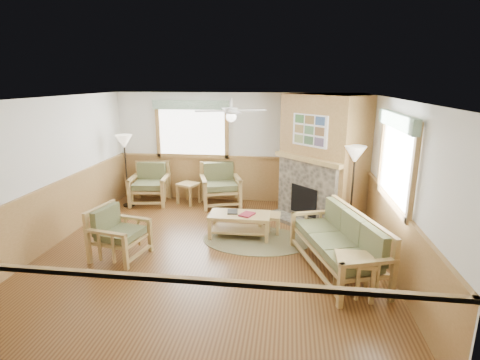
# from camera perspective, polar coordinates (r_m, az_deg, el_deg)

# --- Properties ---
(floor) EXTENTS (6.00, 6.00, 0.01)m
(floor) POSITION_cam_1_polar(r_m,az_deg,el_deg) (6.92, -4.11, -10.68)
(floor) COLOR brown
(floor) RESTS_ON ground
(ceiling) EXTENTS (6.00, 6.00, 0.01)m
(ceiling) POSITION_cam_1_polar(r_m,az_deg,el_deg) (6.24, -4.59, 12.31)
(ceiling) COLOR white
(ceiling) RESTS_ON floor
(wall_back) EXTENTS (6.00, 0.02, 2.70)m
(wall_back) POSITION_cam_1_polar(r_m,az_deg,el_deg) (9.34, -0.60, 4.90)
(wall_back) COLOR white
(wall_back) RESTS_ON floor
(wall_front) EXTENTS (6.00, 0.02, 2.70)m
(wall_front) POSITION_cam_1_polar(r_m,az_deg,el_deg) (3.74, -13.85, -11.50)
(wall_front) COLOR white
(wall_front) RESTS_ON floor
(wall_left) EXTENTS (0.02, 6.00, 2.70)m
(wall_left) POSITION_cam_1_polar(r_m,az_deg,el_deg) (7.64, -26.97, 0.96)
(wall_left) COLOR white
(wall_left) RESTS_ON floor
(wall_right) EXTENTS (0.02, 6.00, 2.70)m
(wall_right) POSITION_cam_1_polar(r_m,az_deg,el_deg) (6.54, 22.34, -0.65)
(wall_right) COLOR white
(wall_right) RESTS_ON floor
(wainscot) EXTENTS (6.00, 6.00, 1.10)m
(wainscot) POSITION_cam_1_polar(r_m,az_deg,el_deg) (6.70, -4.20, -6.40)
(wainscot) COLOR olive
(wainscot) RESTS_ON floor
(fireplace) EXTENTS (3.11, 3.11, 2.70)m
(fireplace) POSITION_cam_1_polar(r_m,az_deg,el_deg) (8.35, 12.55, 3.33)
(fireplace) COLOR olive
(fireplace) RESTS_ON floor
(window_back) EXTENTS (1.90, 0.16, 1.50)m
(window_back) POSITION_cam_1_polar(r_m,az_deg,el_deg) (9.38, -7.48, 12.09)
(window_back) COLOR white
(window_back) RESTS_ON wall_back
(window_right) EXTENTS (0.16, 1.90, 1.50)m
(window_right) POSITION_cam_1_polar(r_m,az_deg,el_deg) (6.15, 23.54, 9.50)
(window_right) COLOR white
(window_right) RESTS_ON wall_right
(ceiling_fan) EXTENTS (1.59, 1.59, 0.36)m
(ceiling_fan) POSITION_cam_1_polar(r_m,az_deg,el_deg) (6.48, -1.37, 12.10)
(ceiling_fan) COLOR white
(ceiling_fan) RESTS_ON ceiling
(sofa) EXTENTS (2.21, 1.45, 0.94)m
(sofa) POSITION_cam_1_polar(r_m,az_deg,el_deg) (6.24, 14.46, -9.28)
(sofa) COLOR tan
(sofa) RESTS_ON floor
(armchair_back_left) EXTENTS (0.98, 0.98, 0.99)m
(armchair_back_left) POSITION_cam_1_polar(r_m,az_deg,el_deg) (9.53, -13.62, -0.60)
(armchair_back_left) COLOR tan
(armchair_back_left) RESTS_ON floor
(armchair_back_right) EXTENTS (1.15, 1.15, 1.02)m
(armchair_back_right) POSITION_cam_1_polar(r_m,az_deg,el_deg) (9.14, -3.00, -0.74)
(armchair_back_right) COLOR tan
(armchair_back_right) RESTS_ON floor
(armchair_left) EXTENTS (0.94, 0.94, 0.89)m
(armchair_left) POSITION_cam_1_polar(r_m,az_deg,el_deg) (6.80, -17.88, -7.71)
(armchair_left) COLOR tan
(armchair_left) RESTS_ON floor
(coffee_table) EXTENTS (1.18, 0.60, 0.47)m
(coffee_table) POSITION_cam_1_polar(r_m,az_deg,el_deg) (7.38, -0.05, -6.90)
(coffee_table) COLOR tan
(coffee_table) RESTS_ON floor
(end_table_chairs) EXTENTS (0.61, 0.60, 0.52)m
(end_table_chairs) POSITION_cam_1_polar(r_m,az_deg,el_deg) (9.39, -7.82, -2.02)
(end_table_chairs) COLOR tan
(end_table_chairs) RESTS_ON floor
(end_table_sofa) EXTENTS (0.52, 0.50, 0.58)m
(end_table_sofa) POSITION_cam_1_polar(r_m,az_deg,el_deg) (5.73, 16.93, -13.80)
(end_table_sofa) COLOR tan
(end_table_sofa) RESTS_ON floor
(footstool) EXTENTS (0.44, 0.44, 0.37)m
(footstool) POSITION_cam_1_polar(r_m,az_deg,el_deg) (7.64, 4.50, -6.56)
(footstool) COLOR tan
(footstool) RESTS_ON floor
(braided_rug) EXTENTS (2.15, 2.15, 0.01)m
(braided_rug) POSITION_cam_1_polar(r_m,az_deg,el_deg) (7.29, 2.47, -9.14)
(braided_rug) COLOR brown
(braided_rug) RESTS_ON floor
(floor_lamp_left) EXTENTS (0.53, 0.53, 1.75)m
(floor_lamp_left) POSITION_cam_1_polar(r_m,az_deg,el_deg) (9.38, -16.94, 1.34)
(floor_lamp_left) COLOR black
(floor_lamp_left) RESTS_ON floor
(floor_lamp_right) EXTENTS (0.50, 0.50, 1.79)m
(floor_lamp_right) POSITION_cam_1_polar(r_m,az_deg,el_deg) (7.59, 16.72, -1.65)
(floor_lamp_right) COLOR black
(floor_lamp_right) RESTS_ON floor
(book_red) EXTENTS (0.32, 0.36, 0.03)m
(book_red) POSITION_cam_1_polar(r_m,az_deg,el_deg) (7.22, 1.08, -5.15)
(book_red) COLOR maroon
(book_red) RESTS_ON coffee_table
(book_dark) EXTENTS (0.24, 0.30, 0.02)m
(book_dark) POSITION_cam_1_polar(r_m,az_deg,el_deg) (7.37, -1.14, -4.76)
(book_dark) COLOR #282721
(book_dark) RESTS_ON coffee_table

